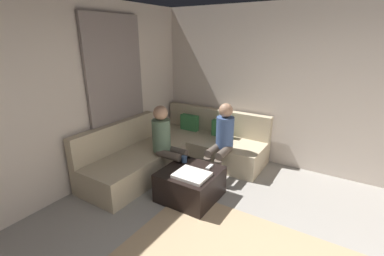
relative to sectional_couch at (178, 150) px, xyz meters
The scene contains 10 objects.
wall_back 2.57m from the sectional_couch, 27.05° to the left, with size 6.00×0.12×2.70m, color beige.
wall_left 2.33m from the sectional_couch, 114.60° to the right, with size 0.12×6.00×2.70m, color beige.
curtain_panel 1.36m from the sectional_couch, 142.74° to the right, with size 0.06×1.10×2.50m, color gray.
sectional_couch is the anchor object (origin of this frame).
ottoman 1.04m from the sectional_couch, 45.33° to the right, with size 0.76×0.76×0.42m, color black.
folded_blanket 1.20m from the sectional_couch, 45.96° to the right, with size 0.44×0.36×0.04m, color white.
coffee_mug 0.78m from the sectional_couch, 47.60° to the right, with size 0.08×0.08×0.10m, color #334C72.
game_remote 1.06m from the sectional_couch, 29.62° to the right, with size 0.05×0.15×0.02m, color white.
person_on_couch_back 0.90m from the sectional_couch, ahead, with size 0.30×0.60×1.20m.
person_on_couch_side 0.64m from the sectional_couch, 73.51° to the right, with size 0.60×0.30×1.20m.
Camera 1 is at (0.40, -1.62, 2.17)m, focal length 24.85 mm.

